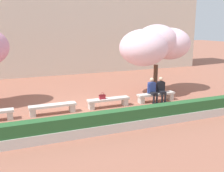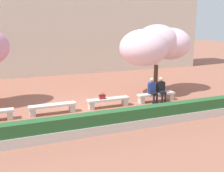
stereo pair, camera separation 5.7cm
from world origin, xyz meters
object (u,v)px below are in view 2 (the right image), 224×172
(person_seated_left, at_px, (152,89))
(handbag, at_px, (102,97))
(stone_bench_near_west, at_px, (53,107))
(stone_bench_center, at_px, (108,101))
(stone_bench_near_east, at_px, (156,96))
(cherry_tree_main, at_px, (156,45))
(person_seated_right, at_px, (161,88))

(person_seated_left, relative_size, handbag, 3.81)
(stone_bench_near_west, xyz_separation_m, person_seated_left, (5.14, -0.05, 0.39))
(stone_bench_near_west, relative_size, handbag, 6.23)
(stone_bench_center, height_order, person_seated_left, person_seated_left)
(stone_bench_near_west, height_order, stone_bench_center, same)
(stone_bench_near_east, bearing_deg, stone_bench_near_west, 180.00)
(cherry_tree_main, bearing_deg, stone_bench_near_east, -117.96)
(person_seated_right, distance_m, cherry_tree_main, 2.79)
(handbag, distance_m, cherry_tree_main, 4.79)
(person_seated_left, xyz_separation_m, cherry_tree_main, (1.12, 1.66, 2.16))
(handbag, bearing_deg, stone_bench_near_east, 0.47)
(person_seated_right, relative_size, cherry_tree_main, 0.28)
(person_seated_left, distance_m, handbag, 2.76)
(stone_bench_near_west, height_order, stone_bench_near_east, same)
(stone_bench_center, xyz_separation_m, person_seated_left, (2.43, -0.05, 0.39))
(stone_bench_center, height_order, handbag, handbag)
(cherry_tree_main, bearing_deg, person_seated_left, -124.10)
(cherry_tree_main, bearing_deg, stone_bench_center, -155.67)
(person_seated_left, height_order, handbag, person_seated_left)
(handbag, bearing_deg, stone_bench_near_west, 179.40)
(person_seated_left, height_order, person_seated_right, same)
(handbag, relative_size, cherry_tree_main, 0.07)
(stone_bench_near_west, xyz_separation_m, person_seated_right, (5.67, -0.05, 0.39))
(person_seated_left, relative_size, person_seated_right, 1.00)
(stone_bench_center, bearing_deg, handbag, -175.66)
(person_seated_left, bearing_deg, person_seated_right, 0.03)
(stone_bench_center, relative_size, handbag, 6.23)
(stone_bench_near_west, relative_size, person_seated_right, 1.64)
(cherry_tree_main, bearing_deg, person_seated_right, -109.46)
(stone_bench_near_west, relative_size, stone_bench_near_east, 1.00)
(stone_bench_center, distance_m, cherry_tree_main, 4.66)
(stone_bench_near_west, bearing_deg, stone_bench_center, 0.00)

